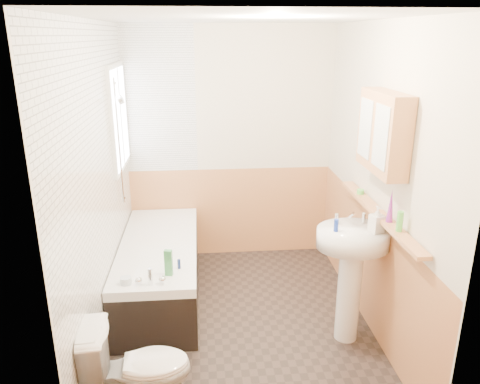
% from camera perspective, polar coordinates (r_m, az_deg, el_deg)
% --- Properties ---
extents(floor, '(2.80, 2.80, 0.00)m').
position_cam_1_polar(floor, '(4.26, 0.19, -15.50)').
color(floor, black).
rests_on(floor, ground).
extents(ceiling, '(2.80, 2.80, 0.00)m').
position_cam_1_polar(ceiling, '(3.52, 0.23, 20.45)').
color(ceiling, white).
rests_on(ceiling, ground).
extents(wall_back, '(2.20, 0.02, 2.50)m').
position_cam_1_polar(wall_back, '(5.06, -1.27, 5.62)').
color(wall_back, beige).
rests_on(wall_back, ground).
extents(wall_front, '(2.20, 0.02, 2.50)m').
position_cam_1_polar(wall_front, '(2.41, 3.34, -9.60)').
color(wall_front, beige).
rests_on(wall_front, ground).
extents(wall_left, '(0.02, 2.80, 2.50)m').
position_cam_1_polar(wall_left, '(3.77, -16.84, 0.24)').
color(wall_left, beige).
rests_on(wall_left, ground).
extents(wall_right, '(0.02, 2.80, 2.50)m').
position_cam_1_polar(wall_right, '(3.96, 16.43, 1.14)').
color(wall_right, beige).
rests_on(wall_right, ground).
extents(wainscot_right, '(0.01, 2.80, 1.00)m').
position_cam_1_polar(wainscot_right, '(4.23, 15.22, -8.61)').
color(wainscot_right, tan).
rests_on(wainscot_right, wall_right).
extents(wainscot_back, '(2.20, 0.01, 1.00)m').
position_cam_1_polar(wainscot_back, '(5.26, -1.20, -2.42)').
color(wainscot_back, tan).
rests_on(wainscot_back, wall_back).
extents(tile_cladding_left, '(0.01, 2.80, 2.50)m').
position_cam_1_polar(tile_cladding_left, '(3.77, -16.52, 0.25)').
color(tile_cladding_left, white).
rests_on(tile_cladding_left, wall_left).
extents(tile_return_back, '(0.75, 0.01, 1.50)m').
position_cam_1_polar(tile_return_back, '(4.95, -9.85, 10.96)').
color(tile_return_back, white).
rests_on(tile_return_back, wall_back).
extents(window, '(0.03, 0.79, 0.99)m').
position_cam_1_polar(window, '(4.58, -14.46, 8.77)').
color(window, white).
rests_on(window, wall_left).
extents(bathtub, '(0.70, 1.75, 0.70)m').
position_cam_1_polar(bathtub, '(4.54, -9.73, -9.15)').
color(bathtub, black).
rests_on(bathtub, floor).
extents(shower_riser, '(0.10, 0.08, 1.14)m').
position_cam_1_polar(shower_riser, '(4.34, -14.53, 7.15)').
color(shower_riser, silver).
rests_on(shower_riser, wall_left).
extents(toilet, '(0.71, 0.43, 0.67)m').
position_cam_1_polar(toilet, '(3.29, -12.31, -20.42)').
color(toilet, white).
rests_on(toilet, floor).
extents(sink, '(0.57, 0.46, 1.10)m').
position_cam_1_polar(sink, '(3.82, 13.41, -8.25)').
color(sink, white).
rests_on(sink, floor).
extents(pine_shelf, '(0.10, 1.56, 0.03)m').
position_cam_1_polar(pine_shelf, '(3.77, 16.50, -2.50)').
color(pine_shelf, tan).
rests_on(pine_shelf, wall_right).
extents(medicine_cabinet, '(0.16, 0.65, 0.59)m').
position_cam_1_polar(medicine_cabinet, '(3.58, 17.06, 6.97)').
color(medicine_cabinet, tan).
rests_on(medicine_cabinet, wall_right).
extents(foam_can, '(0.06, 0.06, 0.15)m').
position_cam_1_polar(foam_can, '(3.42, 18.90, -3.41)').
color(foam_can, '#59C647').
rests_on(foam_can, pine_shelf).
extents(green_bottle, '(0.06, 0.06, 0.25)m').
position_cam_1_polar(green_bottle, '(3.55, 17.90, -1.58)').
color(green_bottle, purple).
rests_on(green_bottle, pine_shelf).
extents(black_jar, '(0.08, 0.08, 0.04)m').
position_cam_1_polar(black_jar, '(4.13, 14.48, 0.04)').
color(black_jar, '#59C647').
rests_on(black_jar, pine_shelf).
extents(soap_bottle, '(0.15, 0.22, 0.09)m').
position_cam_1_polar(soap_bottle, '(3.67, 16.28, -4.02)').
color(soap_bottle, silver).
rests_on(soap_bottle, sink).
extents(clear_bottle, '(0.04, 0.04, 0.10)m').
position_cam_1_polar(clear_bottle, '(3.60, 11.64, -4.01)').
color(clear_bottle, '#19339E').
rests_on(clear_bottle, sink).
extents(blue_gel, '(0.07, 0.05, 0.22)m').
position_cam_1_polar(blue_gel, '(3.80, -8.71, -8.53)').
color(blue_gel, '#388447').
rests_on(blue_gel, bathtub).
extents(cream_jar, '(0.09, 0.09, 0.05)m').
position_cam_1_polar(cream_jar, '(3.78, -13.74, -10.45)').
color(cream_jar, silver).
rests_on(cream_jar, bathtub).
extents(orange_bottle, '(0.03, 0.03, 0.08)m').
position_cam_1_polar(orange_bottle, '(3.92, -7.45, -8.70)').
color(orange_bottle, navy).
rests_on(orange_bottle, bathtub).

